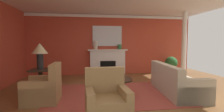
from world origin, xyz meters
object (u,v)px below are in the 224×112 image
sofa (175,83)px  armchair_facing_fireplace (107,103)px  fireplace (108,63)px  potted_plant (171,64)px  coffee_table (115,83)px  side_table (41,79)px  table_lamp (40,51)px  armchair_near_window (44,90)px  vase_mantel_right (120,47)px  vase_mantel_left (96,45)px  mantel_mirror (107,36)px

sofa → armchair_facing_fireplace: armchair_facing_fireplace is taller
fireplace → armchair_facing_fireplace: fireplace is taller
potted_plant → coffee_table: bearing=-139.8°
side_table → table_lamp: bearing=-90.0°
armchair_near_window → vase_mantel_right: size_ratio=4.20×
coffee_table → potted_plant: (3.10, 2.62, 0.16)m
sofa → table_lamp: (-3.84, 0.56, 0.93)m
armchair_near_window → side_table: size_ratio=1.36×
fireplace → vase_mantel_left: size_ratio=4.68×
armchair_facing_fireplace → potted_plant: size_ratio=1.14×
table_lamp → vase_mantel_right: (2.81, 2.52, 0.06)m
armchair_facing_fireplace → sofa: bearing=31.9°
fireplace → armchair_facing_fireplace: bearing=-97.1°
fireplace → side_table: bearing=-131.3°
vase_mantel_right → mantel_mirror: bearing=162.8°
vase_mantel_right → potted_plant: 2.53m
armchair_near_window → vase_mantel_left: size_ratio=2.47×
coffee_table → vase_mantel_right: 3.17m
side_table → coffee_table: bearing=-11.4°
fireplace → potted_plant: size_ratio=2.16×
fireplace → vase_mantel_right: vase_mantel_right is taller
sofa → armchair_near_window: size_ratio=2.30×
fireplace → armchair_facing_fireplace: (-0.56, -4.47, -0.25)m
sofa → potted_plant: size_ratio=2.62×
table_lamp → sofa: bearing=-8.4°
sofa → side_table: bearing=171.6°
potted_plant → vase_mantel_right: bearing=172.5°
mantel_mirror → vase_mantel_left: (-0.55, -0.17, -0.42)m
sofa → armchair_near_window: 3.56m
armchair_near_window → vase_mantel_right: bearing=52.6°
mantel_mirror → vase_mantel_left: bearing=-162.8°
armchair_facing_fireplace → table_lamp: size_ratio=1.27×
coffee_table → vase_mantel_right: bearing=76.3°
vase_mantel_right → coffee_table: bearing=-103.7°
mantel_mirror → table_lamp: bearing=-130.0°
armchair_near_window → potted_plant: (4.91, 2.98, 0.19)m
armchair_near_window → vase_mantel_right: (2.52, 3.30, 0.98)m
mantel_mirror → armchair_near_window: size_ratio=1.42×
sofa → vase_mantel_left: vase_mantel_left is taller
coffee_table → side_table: side_table is taller
fireplace → side_table: (-2.26, -2.57, -0.15)m
fireplace → coffee_table: bearing=-93.2°
armchair_near_window → armchair_facing_fireplace: size_ratio=1.00×
coffee_table → side_table: 2.13m
armchair_facing_fireplace → table_lamp: table_lamp is taller
mantel_mirror → coffee_table: mantel_mirror is taller
vase_mantel_left → vase_mantel_right: 1.10m
side_table → vase_mantel_left: bearing=55.9°
potted_plant → sofa: bearing=-116.0°
vase_mantel_right → armchair_facing_fireplace: bearing=-104.1°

